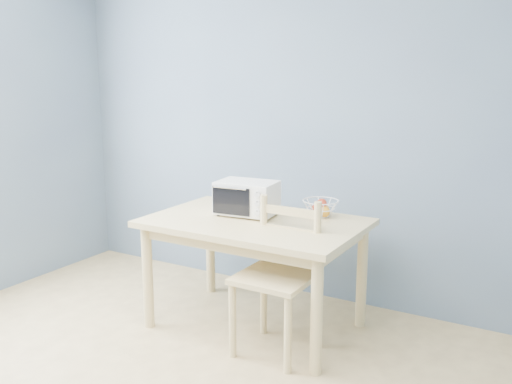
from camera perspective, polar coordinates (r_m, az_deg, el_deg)
The scene contains 5 objects.
room at distance 2.54m, azimuth -19.30°, elevation 1.95°, with size 4.01×4.51×2.61m.
dining_table at distance 3.79m, azimuth -0.11°, elevation -4.29°, with size 1.40×0.90×0.75m.
toaster_oven at distance 3.87m, azimuth -1.14°, elevation -0.53°, with size 0.42×0.33×0.23m.
fruit_basket at distance 3.86m, azimuth 6.55°, elevation -1.54°, with size 0.29×0.29×0.12m.
dining_chair at distance 3.54m, azimuth 2.27°, elevation -8.65°, with size 0.44×0.44×0.94m.
Camera 1 is at (1.91, -1.62, 1.71)m, focal length 40.00 mm.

